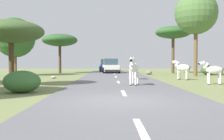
% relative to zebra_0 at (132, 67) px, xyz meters
% --- Properties ---
extents(ground_plane, '(90.00, 90.00, 0.00)m').
position_rel_zebra_0_xyz_m(ground_plane, '(-1.46, -10.53, -1.03)').
color(ground_plane, olive).
extents(road, '(6.00, 64.00, 0.05)m').
position_rel_zebra_0_xyz_m(road, '(-1.16, -10.53, -1.00)').
color(road, slate).
rests_on(road, ground_plane).
extents(lane_markings, '(0.16, 56.00, 0.01)m').
position_rel_zebra_0_xyz_m(lane_markings, '(-1.16, -11.53, -0.97)').
color(lane_markings, silver).
rests_on(lane_markings, road).
extents(zebra_0, '(0.70, 1.71, 1.64)m').
position_rel_zebra_0_xyz_m(zebra_0, '(0.00, 0.00, 0.00)').
color(zebra_0, silver).
rests_on(zebra_0, road).
extents(zebra_2, '(1.31, 1.33, 1.57)m').
position_rel_zebra_0_xyz_m(zebra_2, '(3.90, 0.31, -0.09)').
color(zebra_2, silver).
rests_on(zebra_2, ground_plane).
extents(zebra_3, '(1.57, 0.48, 1.48)m').
position_rel_zebra_0_xyz_m(zebra_3, '(4.59, -3.87, -0.15)').
color(zebra_3, silver).
rests_on(zebra_3, ground_plane).
extents(zebra_4, '(0.77, 1.70, 1.64)m').
position_rel_zebra_0_xyz_m(zebra_4, '(-0.35, -4.83, 0.00)').
color(zebra_4, silver).
rests_on(zebra_4, road).
extents(car_0, '(2.27, 4.46, 1.74)m').
position_rel_zebra_0_xyz_m(car_0, '(-1.57, 12.26, -0.18)').
color(car_0, white).
rests_on(car_0, road).
extents(car_1, '(2.20, 4.43, 1.74)m').
position_rel_zebra_0_xyz_m(car_1, '(-2.13, 17.60, -0.18)').
color(car_1, '#1E479E').
rests_on(car_1, road).
extents(tree_0, '(4.00, 4.00, 5.85)m').
position_rel_zebra_0_xyz_m(tree_0, '(-11.24, 6.53, 2.81)').
color(tree_0, brown).
rests_on(tree_0, ground_plane).
extents(tree_1, '(3.76, 3.76, 3.79)m').
position_rel_zebra_0_xyz_m(tree_1, '(-7.42, -4.62, 2.09)').
color(tree_1, '#4C3823').
rests_on(tree_1, ground_plane).
extents(tree_2, '(4.34, 4.34, 4.84)m').
position_rel_zebra_0_xyz_m(tree_2, '(-7.83, 12.27, 3.02)').
color(tree_2, '#4C3823').
rests_on(tree_2, ground_plane).
extents(tree_3, '(4.04, 4.04, 8.08)m').
position_rel_zebra_0_xyz_m(tree_3, '(6.56, 5.07, 5.00)').
color(tree_3, brown).
rests_on(tree_3, ground_plane).
extents(tree_5, '(4.30, 4.30, 5.76)m').
position_rel_zebra_0_xyz_m(tree_5, '(6.08, 11.80, 3.93)').
color(tree_5, brown).
rests_on(tree_5, ground_plane).
extents(bush_1, '(1.67, 1.50, 1.00)m').
position_rel_zebra_0_xyz_m(bush_1, '(-5.72, -7.90, -0.53)').
color(bush_1, '#386633').
rests_on(bush_1, ground_plane).
extents(bush_2, '(1.67, 1.50, 1.00)m').
position_rel_zebra_0_xyz_m(bush_2, '(9.05, 8.16, -0.53)').
color(bush_2, '#425B2D').
rests_on(bush_2, ground_plane).
extents(rock_0, '(0.46, 0.36, 0.24)m').
position_rel_zebra_0_xyz_m(rock_0, '(-6.41, 1.90, -0.91)').
color(rock_0, '#A89E8C').
rests_on(rock_0, ground_plane).
extents(rock_1, '(0.72, 0.66, 0.42)m').
position_rel_zebra_0_xyz_m(rock_1, '(2.59, 8.41, -0.82)').
color(rock_1, gray).
rests_on(rock_1, ground_plane).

